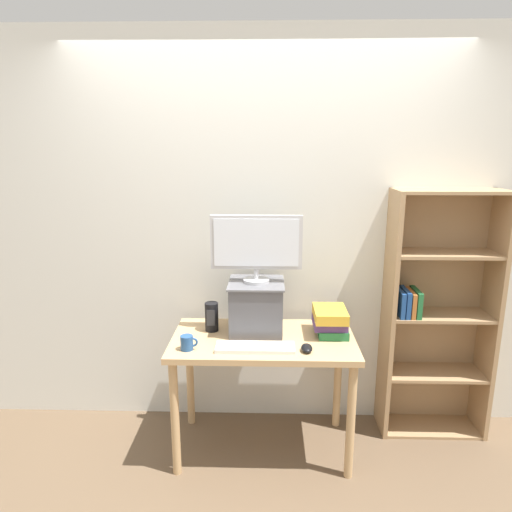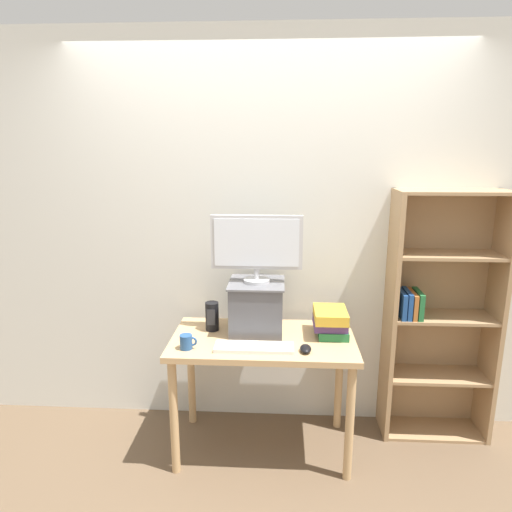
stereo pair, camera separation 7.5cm
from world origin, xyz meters
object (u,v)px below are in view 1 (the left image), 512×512
Objects in this scene: desk_speaker at (212,317)px; computer_monitor at (256,245)px; keyboard at (255,347)px; computer_mouse at (307,348)px; bookshelf_unit at (435,314)px; riser_box at (256,305)px; book_stack at (330,321)px; coffee_mug at (187,343)px; desk at (263,353)px.

computer_monitor is at bearing 2.36° from desk_speaker.
desk_speaker is (-0.28, 0.26, 0.08)m from keyboard.
computer_mouse is at bearing -3.19° from keyboard.
bookshelf_unit reaches higher than riser_box.
desk_speaker reaches higher than book_stack.
bookshelf_unit is 1.27m from computer_monitor.
book_stack is at bearing 56.34° from computer_mouse.
riser_box is 1.32× the size of book_stack.
bookshelf_unit reaches higher than coffee_mug.
desk_speaker is at bearing 136.52° from keyboard.
keyboard is 0.29m from computer_mouse.
keyboard is at bearing -43.48° from desk_speaker.
bookshelf_unit is at bearing 15.82° from book_stack.
coffee_mug reaches higher than computer_mouse.
riser_box is 3.26× the size of computer_mouse.
riser_box is 0.29m from desk_speaker.
book_stack is 0.87m from coffee_mug.
riser_box reaches higher than computer_mouse.
riser_box is 1.88× the size of desk_speaker.
computer_monitor is at bearing -90.00° from riser_box.
coffee_mug is (-1.54, -0.44, -0.02)m from bookshelf_unit.
coffee_mug is at bearing -179.98° from computer_mouse.
bookshelf_unit is (1.12, 0.26, 0.17)m from desk.
bookshelf_unit is 0.74m from book_stack.
desk_speaker is (-1.44, -0.16, 0.02)m from bookshelf_unit.
computer_monitor reaches higher than keyboard.
computer_mouse is at bearing -45.16° from riser_box.
desk is 0.46m from book_stack.
keyboard is at bearing -153.41° from book_stack.
bookshelf_unit reaches higher than desk_speaker.
book_stack is at bearing -164.18° from bookshelf_unit.
computer_mouse reaches higher than keyboard.
desk is 10.61× the size of computer_mouse.
bookshelf_unit is at bearing 20.21° from keyboard.
computer_monitor is 5.53× the size of coffee_mug.
desk_speaker is (-0.28, -0.01, -0.07)m from riser_box.
keyboard is 2.48× the size of desk_speaker.
desk is at bearing -68.20° from computer_monitor.
desk is 0.39m from desk_speaker.
riser_box is at bearing 173.60° from book_stack.
riser_box is at bearing 111.54° from desk.
keyboard is (-1.16, -0.43, -0.05)m from bookshelf_unit.
riser_box reaches higher than desk.
desk_speaker reaches higher than keyboard.
computer_monitor is 1.22× the size of keyboard.
computer_monitor is 0.60m from keyboard.
keyboard is 0.51m from book_stack.
riser_box is 0.44m from computer_mouse.
bookshelf_unit is 6.33× the size of book_stack.
bookshelf_unit is 3.62× the size of keyboard.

